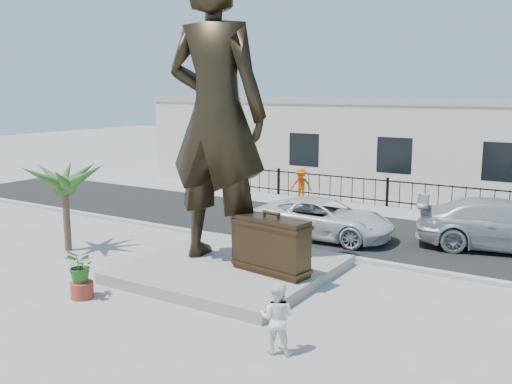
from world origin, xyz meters
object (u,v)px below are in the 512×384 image
at_px(statue, 216,115).
at_px(car_white, 323,218).
at_px(suitcase, 271,245).
at_px(tourist, 277,318).

height_order(statue, car_white, statue).
bearing_deg(statue, car_white, -107.34).
relative_size(statue, suitcase, 3.87).
bearing_deg(tourist, suitcase, -73.05).
bearing_deg(car_white, suitcase, -172.98).
distance_m(statue, tourist, 6.66).
xyz_separation_m(suitcase, tourist, (2.17, -3.42, -0.33)).
distance_m(statue, suitcase, 3.89).
relative_size(statue, tourist, 5.73).
height_order(statue, suitcase, statue).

